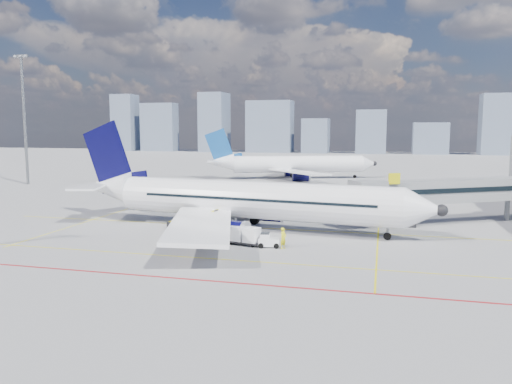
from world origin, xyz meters
TOP-DOWN VIEW (x-y plane):
  - ground at (0.00, 0.00)m, footprint 420.00×420.00m
  - apron_markings at (-0.58, -3.91)m, footprint 90.00×35.12m
  - jet_bridge at (23.51, 16.91)m, footprint 23.55×15.78m
  - floodlight_mast_nw at (-55.00, 40.00)m, footprint 3.20×0.61m
  - distant_skyline at (-8.90, 190.00)m, footprint 246.47×14.94m
  - main_aircraft at (-1.14, 7.29)m, footprint 42.62×37.04m
  - second_aircraft at (-5.72, 64.35)m, footprint 37.57×31.96m
  - baggage_tug at (4.02, -0.74)m, footprint 2.12×1.47m
  - cargo_dolly at (1.62, -0.36)m, footprint 3.41×2.13m
  - belt_loader at (-6.50, 5.29)m, footprint 6.09×2.25m
  - ramp_worker at (5.53, -0.95)m, footprint 0.75×0.86m

SIDE VIEW (x-z plane):
  - ground at x=0.00m, z-range 0.00..0.00m
  - apron_markings at x=-0.58m, z-range 0.00..0.01m
  - belt_loader at x=-6.50m, z-range -0.59..1.85m
  - baggage_tug at x=4.02m, z-range -0.03..1.35m
  - cargo_dolly at x=1.62m, z-range 0.08..1.82m
  - ramp_worker at x=5.53m, z-range 0.00..1.99m
  - main_aircraft at x=-1.14m, z-range -3.03..9.46m
  - second_aircraft at x=-5.72m, z-range -2.44..8.89m
  - jet_bridge at x=23.51m, z-range 0.59..6.89m
  - distant_skyline at x=-8.90m, z-range -2.49..26.24m
  - floodlight_mast_nw at x=-55.00m, z-range 0.86..26.31m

